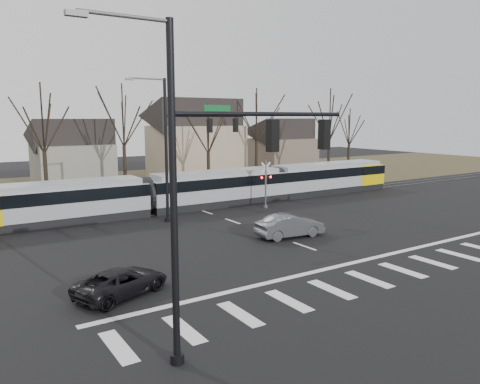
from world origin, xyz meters
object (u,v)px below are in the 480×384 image
sedan (290,226)px  rail_crossing_signal (266,186)px  tram (216,187)px  suv (122,282)px

sedan → rail_crossing_signal: bearing=-20.7°
rail_crossing_signal → sedan: bearing=-116.8°
tram → suv: (-13.59, -15.63, -1.05)m
suv → tram: bearing=-62.5°
suv → rail_crossing_signal: size_ratio=1.16×
sedan → rail_crossing_signal: rail_crossing_signal is taller
sedan → tram: bearing=-0.5°
tram → sedan: size_ratio=8.68×
tram → rail_crossing_signal: size_ratio=9.89×
suv → sedan: bearing=-94.1°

